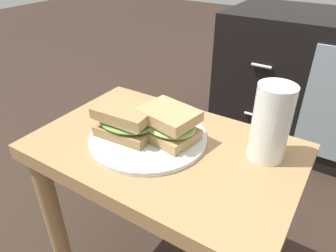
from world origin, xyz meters
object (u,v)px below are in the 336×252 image
object	(u,v)px
plate	(148,137)
sandwich_front	(127,120)
tv_cabinet	(335,88)
sandwich_back	(169,124)
beer_glass	(271,125)

from	to	relation	value
plate	sandwich_front	distance (m)	0.06
tv_cabinet	plate	size ratio (longest dim) A/B	3.75
sandwich_back	sandwich_front	bearing A→B (deg)	-158.16
tv_cabinet	sandwich_front	xyz separation A→B (m)	(-0.33, -0.96, 0.21)
tv_cabinet	sandwich_back	xyz separation A→B (m)	(-0.25, -0.93, 0.21)
tv_cabinet	plate	world-z (taller)	tv_cabinet
tv_cabinet	sandwich_back	world-z (taller)	tv_cabinet
tv_cabinet	plate	distance (m)	1.01
beer_glass	sandwich_back	bearing A→B (deg)	-162.82
plate	beer_glass	distance (m)	0.26
plate	beer_glass	size ratio (longest dim) A/B	1.65
plate	sandwich_front	bearing A→B (deg)	-158.16
tv_cabinet	beer_glass	bearing A→B (deg)	-93.85
tv_cabinet	beer_glass	size ratio (longest dim) A/B	6.20
sandwich_back	beer_glass	xyz separation A→B (m)	(0.19, 0.06, 0.03)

